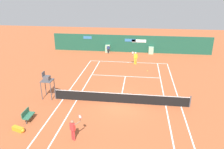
{
  "coord_description": "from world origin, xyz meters",
  "views": [
    {
      "loc": [
        1.52,
        -17.33,
        9.52
      ],
      "look_at": [
        -1.36,
        4.75,
        0.8
      ],
      "focal_mm": 35.27,
      "sensor_mm": 36.0,
      "label": 1
    }
  ],
  "objects": [
    {
      "name": "umpire_chair",
      "position": [
        -6.73,
        0.15,
        1.75
      ],
      "size": [
        1.0,
        1.0,
        2.56
      ],
      "rotation": [
        0.0,
        0.0,
        -1.57
      ],
      "color": "#47474C",
      "rests_on": "ground_plane"
    },
    {
      "name": "tennis_ball_mid_court",
      "position": [
        3.98,
        4.54,
        0.03
      ],
      "size": [
        0.07,
        0.07,
        0.07
      ],
      "primitive_type": "sphere",
      "color": "#CCE033",
      "rests_on": "ground_plane"
    },
    {
      "name": "tennis_net",
      "position": [
        0.0,
        0.0,
        0.51
      ],
      "size": [
        12.1,
        0.1,
        1.07
      ],
      "color": "#4C4C51",
      "rests_on": "ground_plane"
    },
    {
      "name": "equipment_bag",
      "position": [
        -6.77,
        -5.13,
        0.16
      ],
      "size": [
        1.04,
        0.55,
        0.32
      ],
      "color": "orange",
      "rests_on": "ground_plane"
    },
    {
      "name": "ball_kid_right_post",
      "position": [
        -3.38,
        15.79,
        0.77
      ],
      "size": [
        0.44,
        0.21,
        1.34
      ],
      "rotation": [
        0.0,
        0.0,
        3.28
      ],
      "color": "black",
      "rests_on": "ground_plane"
    },
    {
      "name": "sponsor_back_wall",
      "position": [
        -0.02,
        16.96,
        1.3
      ],
      "size": [
        25.0,
        1.02,
        2.7
      ],
      "color": "#194C38",
      "rests_on": "ground_plane"
    },
    {
      "name": "player_bench",
      "position": [
        -6.79,
        -3.72,
        0.51
      ],
      "size": [
        0.54,
        1.12,
        0.88
      ],
      "rotation": [
        0.0,
        0.0,
        -1.57
      ],
      "color": "#38383D",
      "rests_on": "ground_plane"
    },
    {
      "name": "player_near_side",
      "position": [
        -2.61,
        -5.54,
        0.92
      ],
      "size": [
        0.81,
        0.61,
        1.78
      ],
      "rotation": [
        0.0,
        0.0,
        -0.5
      ],
      "color": "red",
      "rests_on": "ground_plane"
    },
    {
      "name": "tennis_ball_near_service_line",
      "position": [
        2.59,
        8.52,
        0.03
      ],
      "size": [
        0.07,
        0.07,
        0.07
      ],
      "primitive_type": "sphere",
      "color": "#CCE033",
      "rests_on": "ground_plane"
    },
    {
      "name": "player_on_baseline",
      "position": [
        0.98,
        10.95,
        1.01
      ],
      "size": [
        0.78,
        0.69,
        1.89
      ],
      "rotation": [
        0.0,
        0.0,
        2.91
      ],
      "color": "yellow",
      "rests_on": "ground_plane"
    },
    {
      "name": "ground_plane",
      "position": [
        -0.0,
        0.58,
        0.0
      ],
      "size": [
        80.0,
        80.0,
        0.01
      ],
      "color": "#A8512D"
    }
  ]
}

